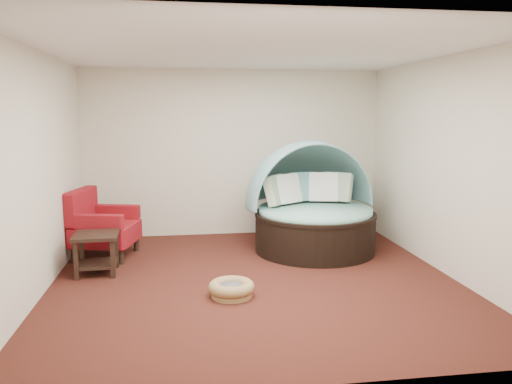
{
  "coord_description": "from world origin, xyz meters",
  "views": [
    {
      "loc": [
        -0.86,
        -5.95,
        2.08
      ],
      "look_at": [
        0.1,
        0.6,
        1.03
      ],
      "focal_mm": 35.0,
      "sensor_mm": 36.0,
      "label": 1
    }
  ],
  "objects": [
    {
      "name": "ceiling",
      "position": [
        0.0,
        0.0,
        2.8
      ],
      "size": [
        5.0,
        5.0,
        0.0
      ],
      "primitive_type": "plane",
      "rotation": [
        3.14,
        0.0,
        0.0
      ],
      "color": "white",
      "rests_on": "wall_back"
    },
    {
      "name": "red_armchair",
      "position": [
        -2.06,
        1.37,
        0.46
      ],
      "size": [
        1.02,
        1.02,
        0.99
      ],
      "rotation": [
        0.0,
        0.0,
        -0.23
      ],
      "color": "black",
      "rests_on": "floor"
    },
    {
      "name": "wall_front",
      "position": [
        0.0,
        -2.5,
        1.4
      ],
      "size": [
        5.0,
        0.0,
        5.0
      ],
      "primitive_type": "plane",
      "rotation": [
        -1.57,
        0.0,
        0.0
      ],
      "color": "beige",
      "rests_on": "floor"
    },
    {
      "name": "floor",
      "position": [
        0.0,
        0.0,
        0.0
      ],
      "size": [
        5.0,
        5.0,
        0.0
      ],
      "primitive_type": "plane",
      "color": "#401912",
      "rests_on": "ground"
    },
    {
      "name": "side_table",
      "position": [
        -2.0,
        0.57,
        0.34
      ],
      "size": [
        0.58,
        0.58,
        0.53
      ],
      "rotation": [
        0.0,
        0.0,
        0.04
      ],
      "color": "black",
      "rests_on": "floor"
    },
    {
      "name": "canopy_daybed",
      "position": [
        1.08,
        1.32,
        0.77
      ],
      "size": [
        2.15,
        2.09,
        1.67
      ],
      "rotation": [
        0.0,
        0.0,
        0.16
      ],
      "color": "black",
      "rests_on": "floor"
    },
    {
      "name": "wall_back",
      "position": [
        0.0,
        2.5,
        1.4
      ],
      "size": [
        5.0,
        0.0,
        5.0
      ],
      "primitive_type": "plane",
      "rotation": [
        1.57,
        0.0,
        0.0
      ],
      "color": "beige",
      "rests_on": "floor"
    },
    {
      "name": "wall_right",
      "position": [
        2.5,
        0.0,
        1.4
      ],
      "size": [
        0.0,
        5.0,
        5.0
      ],
      "primitive_type": "plane",
      "rotation": [
        1.57,
        0.0,
        -1.57
      ],
      "color": "beige",
      "rests_on": "floor"
    },
    {
      "name": "wall_left",
      "position": [
        -2.5,
        0.0,
        1.4
      ],
      "size": [
        0.0,
        5.0,
        5.0
      ],
      "primitive_type": "plane",
      "rotation": [
        1.57,
        0.0,
        1.57
      ],
      "color": "beige",
      "rests_on": "floor"
    },
    {
      "name": "pet_basket",
      "position": [
        -0.34,
        -0.52,
        0.1
      ],
      "size": [
        0.67,
        0.67,
        0.18
      ],
      "rotation": [
        0.0,
        0.0,
        0.33
      ],
      "color": "brown",
      "rests_on": "floor"
    }
  ]
}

